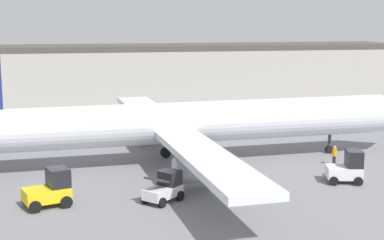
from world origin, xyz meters
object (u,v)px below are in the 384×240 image
(baggage_tug, at_px, (347,168))
(belt_loader_truck, at_px, (165,188))
(ground_crew_worker, at_px, (334,155))
(airplane, at_px, (180,123))
(pushback_tug, at_px, (50,189))

(baggage_tug, bearing_deg, belt_loader_truck, -158.03)
(ground_crew_worker, bearing_deg, airplane, -118.89)
(baggage_tug, relative_size, belt_loader_truck, 0.96)
(ground_crew_worker, bearing_deg, baggage_tug, -28.48)
(belt_loader_truck, bearing_deg, ground_crew_worker, -17.99)
(airplane, bearing_deg, belt_loader_truck, -109.78)
(ground_crew_worker, xyz_separation_m, baggage_tug, (-1.32, -4.90, 0.20))
(airplane, height_order, belt_loader_truck, airplane)
(airplane, xyz_separation_m, baggage_tug, (10.96, -8.31, -2.30))
(airplane, distance_m, belt_loader_truck, 10.72)
(belt_loader_truck, relative_size, pushback_tug, 0.92)
(ground_crew_worker, height_order, baggage_tug, baggage_tug)
(ground_crew_worker, distance_m, pushback_tug, 23.42)
(airplane, xyz_separation_m, belt_loader_truck, (-2.97, -10.01, -2.45))
(ground_crew_worker, bearing_deg, belt_loader_truck, -79.99)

